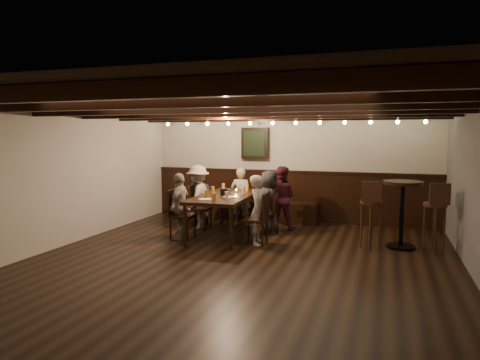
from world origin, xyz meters
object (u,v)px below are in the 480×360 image
at_px(high_top_table, 402,204).
at_px(chair_right_near, 267,220).
at_px(person_bench_centre, 241,196).
at_px(person_left_near, 198,197).
at_px(chair_right_far, 256,229).
at_px(bar_stool_left, 371,223).
at_px(person_bench_right, 281,198).
at_px(chair_left_near, 200,216).
at_px(person_bench_left, 199,196).
at_px(bar_stool_right, 434,227).
at_px(dining_table, 226,198).
at_px(person_right_far, 258,210).
at_px(person_left_far, 180,206).
at_px(chair_left_far, 182,224).
at_px(person_right_near, 269,202).

bearing_deg(high_top_table, chair_right_near, 172.26).
relative_size(person_bench_centre, person_left_near, 0.94).
height_order(chair_right_far, high_top_table, high_top_table).
distance_m(high_top_table, bar_stool_left, 0.63).
height_order(person_bench_centre, person_bench_right, person_bench_right).
bearing_deg(chair_right_near, chair_left_near, 90.00).
relative_size(chair_left_near, person_bench_left, 0.73).
bearing_deg(bar_stool_right, chair_right_far, 173.00).
bearing_deg(dining_table, bar_stool_right, -2.95).
xyz_separation_m(chair_right_near, bar_stool_right, (2.97, -0.49, 0.16)).
bearing_deg(bar_stool_right, chair_right_near, 155.70).
bearing_deg(chair_left_near, person_right_far, 58.51).
xyz_separation_m(person_left_near, person_left_far, (0.04, -0.90, -0.04)).
relative_size(chair_left_near, person_right_far, 0.73).
bearing_deg(chair_right_far, person_left_far, 90.00).
distance_m(chair_right_near, person_left_far, 1.76).
distance_m(chair_left_far, person_left_far, 0.34).
xyz_separation_m(chair_right_far, bar_stool_left, (1.93, 0.36, 0.16)).
xyz_separation_m(person_bench_centre, person_right_near, (0.78, -0.56, -0.00)).
bearing_deg(bar_stool_left, dining_table, 177.16).
bearing_deg(high_top_table, person_right_near, 172.13).
xyz_separation_m(dining_table, chair_left_far, (-0.70, -0.48, -0.45)).
distance_m(person_bench_centre, person_bench_right, 0.91).
xyz_separation_m(person_bench_left, person_right_far, (1.71, -1.27, 0.00)).
height_order(person_left_near, bar_stool_right, person_left_near).
bearing_deg(person_bench_centre, dining_table, 90.00).
distance_m(chair_left_near, person_bench_left, 0.59).
bearing_deg(dining_table, chair_right_far, -32.03).
bearing_deg(chair_right_near, person_right_near, -90.00).
bearing_deg(bar_stool_right, person_right_near, 155.57).
xyz_separation_m(chair_left_near, chair_right_near, (1.44, 0.07, -0.00)).
bearing_deg(person_left_far, person_right_near, 120.96).
height_order(person_bench_left, person_right_near, person_right_near).
height_order(person_right_near, high_top_table, person_right_near).
xyz_separation_m(chair_right_near, person_left_near, (-1.47, -0.07, 0.39)).
bearing_deg(chair_left_near, chair_right_near, 90.00).
bearing_deg(chair_left_near, person_bench_centre, 129.85).
relative_size(person_bench_right, high_top_table, 1.13).
xyz_separation_m(person_bench_left, bar_stool_right, (4.61, -0.86, -0.18)).
xyz_separation_m(chair_left_near, bar_stool_right, (4.41, -0.42, 0.16)).
distance_m(dining_table, chair_right_far, 0.96).
distance_m(person_bench_centre, person_left_far, 1.68).
distance_m(person_bench_left, person_right_near, 1.71).
distance_m(person_left_near, person_right_near, 1.50).
distance_m(chair_left_far, chair_right_far, 1.44).
xyz_separation_m(person_left_far, bar_stool_left, (3.40, 0.43, -0.18)).
relative_size(person_bench_right, bar_stool_left, 1.11).
relative_size(chair_left_near, chair_left_far, 0.97).
bearing_deg(chair_left_far, person_right_near, 121.48).
bearing_deg(chair_left_far, person_left_far, -90.00).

